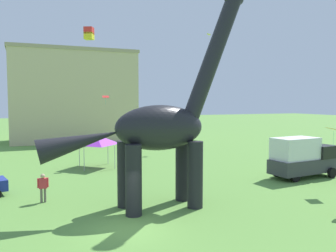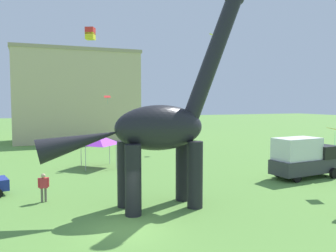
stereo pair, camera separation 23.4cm
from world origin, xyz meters
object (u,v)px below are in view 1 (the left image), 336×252
object	(u,v)px
dinosaur_sculpture	(159,128)
kite_drifting	(106,97)
festival_canopy_tent	(96,140)
kite_high_left	(334,129)
kite_trailing	(209,34)
person_near_flyer	(43,185)
kite_mid_right	(89,33)
parked_box_truck	(302,157)

from	to	relation	value
dinosaur_sculpture	kite_drifting	size ratio (longest dim) A/B	15.82
dinosaur_sculpture	festival_canopy_tent	xyz separation A→B (m)	(-0.91, 13.42, -2.01)
festival_canopy_tent	kite_high_left	size ratio (longest dim) A/B	2.56
kite_trailing	kite_drifting	size ratio (longest dim) A/B	0.98
person_near_flyer	kite_trailing	xyz separation A→B (m)	(21.73, 18.89, 13.68)
kite_trailing	kite_high_left	distance (m)	26.07
kite_mid_right	dinosaur_sculpture	bearing A→B (deg)	-77.19
dinosaur_sculpture	person_near_flyer	xyz separation A→B (m)	(-6.05, 3.56, -3.51)
parked_box_truck	kite_mid_right	distance (m)	19.27
parked_box_truck	kite_trailing	distance (m)	23.62
parked_box_truck	kite_high_left	xyz separation A→B (m)	(-1.19, -4.04, 2.53)
dinosaur_sculpture	parked_box_truck	size ratio (longest dim) A/B	2.18
parked_box_truck	person_near_flyer	xyz separation A→B (m)	(-19.29, 0.64, -0.60)
person_near_flyer	festival_canopy_tent	world-z (taller)	festival_canopy_tent
person_near_flyer	kite_high_left	world-z (taller)	kite_high_left
festival_canopy_tent	person_near_flyer	bearing A→B (deg)	-117.54
dinosaur_sculpture	parked_box_truck	distance (m)	13.87
person_near_flyer	kite_mid_right	world-z (taller)	kite_mid_right
dinosaur_sculpture	kite_trailing	size ratio (longest dim) A/B	16.09
person_near_flyer	kite_trailing	size ratio (longest dim) A/B	2.21
dinosaur_sculpture	kite_trailing	world-z (taller)	kite_trailing
festival_canopy_tent	kite_mid_right	size ratio (longest dim) A/B	3.37
person_near_flyer	kite_drifting	distance (m)	13.52
kite_trailing	kite_drifting	distance (m)	19.38
dinosaur_sculpture	person_near_flyer	distance (m)	7.85
person_near_flyer	kite_mid_right	xyz separation A→B (m)	(3.91, 5.85, 10.22)
person_near_flyer	kite_trailing	world-z (taller)	kite_trailing
person_near_flyer	kite_high_left	size ratio (longest dim) A/B	1.40
parked_box_truck	festival_canopy_tent	xyz separation A→B (m)	(-14.15, 10.49, 0.90)
dinosaur_sculpture	festival_canopy_tent	bearing A→B (deg)	88.10
parked_box_truck	kite_drifting	xyz separation A→B (m)	(-13.06, 11.35, 4.81)
kite_mid_right	kite_high_left	world-z (taller)	kite_mid_right
parked_box_truck	kite_high_left	size ratio (longest dim) A/B	4.69
kite_high_left	dinosaur_sculpture	bearing A→B (deg)	174.73
festival_canopy_tent	kite_drifting	world-z (taller)	kite_drifting
person_near_flyer	kite_high_left	distance (m)	18.95
kite_trailing	festival_canopy_tent	bearing A→B (deg)	-151.45
dinosaur_sculpture	kite_mid_right	bearing A→B (deg)	97.04
kite_mid_right	kite_drifting	bearing A→B (deg)	64.52
kite_mid_right	kite_high_left	xyz separation A→B (m)	(14.19, -10.52, -7.09)
kite_drifting	kite_high_left	bearing A→B (deg)	-52.35
festival_canopy_tent	kite_high_left	bearing A→B (deg)	-48.28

